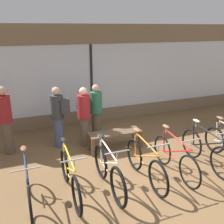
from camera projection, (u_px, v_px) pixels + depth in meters
name	position (u px, v px, depth m)	size (l,w,h in m)	color
ground_plane	(139.00, 175.00, 5.51)	(24.00, 24.00, 0.00)	brown
shop_back_wall	(91.00, 75.00, 8.09)	(12.00, 0.08, 3.20)	#7A664C
bicycle_far_left	(28.00, 187.00, 4.46)	(0.46, 1.65, 1.02)	black
bicycle_left	(70.00, 177.00, 4.75)	(0.46, 1.77, 1.03)	black
bicycle_center_left	(108.00, 171.00, 4.91)	(0.46, 1.74, 1.06)	black
bicycle_center	(145.00, 164.00, 5.20)	(0.46, 1.76, 1.05)	black
bicycle_center_right	(175.00, 158.00, 5.44)	(0.46, 1.71, 1.03)	black
bicycle_right	(206.00, 151.00, 5.73)	(0.46, 1.75, 1.05)	black
display_bench	(115.00, 135.00, 6.57)	(1.40, 0.44, 0.49)	brown
customer_near_rack	(96.00, 111.00, 7.10)	(0.43, 0.43, 1.60)	brown
customer_by_window	(5.00, 119.00, 6.19)	(0.47, 0.47, 1.76)	brown
customer_mid_floor	(84.00, 115.00, 6.65)	(0.34, 0.48, 1.63)	brown
customer_near_bench	(58.00, 115.00, 6.56)	(0.56, 0.52, 1.66)	#424C6B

